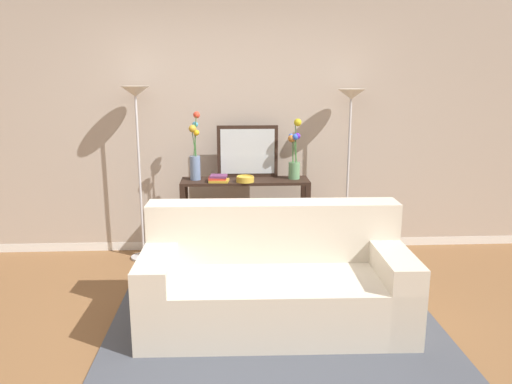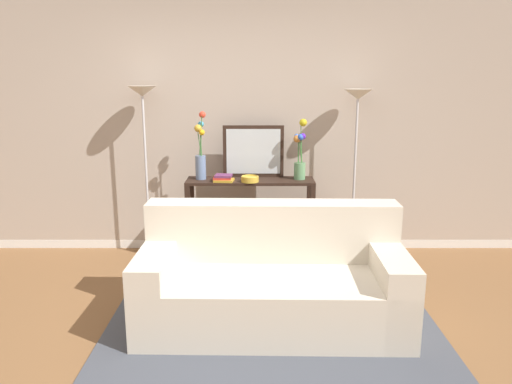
% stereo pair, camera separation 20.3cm
% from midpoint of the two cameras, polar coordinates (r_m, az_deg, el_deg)
% --- Properties ---
extents(ground_plane, '(16.00, 16.00, 0.02)m').
position_cam_midpoint_polar(ground_plane, '(3.68, -5.60, -17.14)').
color(ground_plane, brown).
extents(back_wall, '(12.00, 0.15, 2.86)m').
position_cam_midpoint_polar(back_wall, '(5.29, -4.96, 8.57)').
color(back_wall, white).
rests_on(back_wall, ground).
extents(area_rug, '(2.48, 1.72, 0.01)m').
position_cam_midpoint_polar(area_rug, '(3.83, 0.75, -15.52)').
color(area_rug, '#474C56').
rests_on(area_rug, ground).
extents(couch, '(1.97, 0.93, 0.88)m').
position_cam_midpoint_polar(couch, '(3.84, 0.62, -10.34)').
color(couch, beige).
rests_on(couch, ground).
extents(console_table, '(1.27, 0.35, 0.83)m').
position_cam_midpoint_polar(console_table, '(5.03, -2.40, -1.52)').
color(console_table, black).
rests_on(console_table, ground).
extents(floor_lamp_left, '(0.28, 0.28, 1.74)m').
position_cam_midpoint_polar(floor_lamp_left, '(5.07, -14.54, 7.39)').
color(floor_lamp_left, silver).
rests_on(floor_lamp_left, ground).
extents(floor_lamp_right, '(0.28, 0.28, 1.71)m').
position_cam_midpoint_polar(floor_lamp_right, '(5.09, 9.51, 7.38)').
color(floor_lamp_right, silver).
rests_on(floor_lamp_right, ground).
extents(wall_mirror, '(0.61, 0.02, 0.52)m').
position_cam_midpoint_polar(wall_mirror, '(5.07, -2.12, 4.64)').
color(wall_mirror, black).
rests_on(wall_mirror, console_table).
extents(vase_tall_flowers, '(0.11, 0.13, 0.67)m').
position_cam_midpoint_polar(vase_tall_flowers, '(4.97, -8.12, 4.16)').
color(vase_tall_flowers, '#6B84AD').
rests_on(vase_tall_flowers, console_table).
extents(vase_short_flowers, '(0.13, 0.13, 0.60)m').
position_cam_midpoint_polar(vase_short_flowers, '(4.97, 3.23, 4.12)').
color(vase_short_flowers, '#669E6B').
rests_on(vase_short_flowers, console_table).
extents(fruit_bowl, '(0.17, 0.17, 0.06)m').
position_cam_midpoint_polar(fruit_bowl, '(4.86, -2.44, 1.49)').
color(fruit_bowl, gold).
rests_on(fruit_bowl, console_table).
extents(book_stack, '(0.20, 0.18, 0.06)m').
position_cam_midpoint_polar(book_stack, '(4.89, -5.49, 1.53)').
color(book_stack, gold).
rests_on(book_stack, console_table).
extents(book_row_under_console, '(0.32, 0.17, 0.13)m').
position_cam_midpoint_polar(book_row_under_console, '(5.19, -6.32, -7.03)').
color(book_row_under_console, '#236033').
rests_on(book_row_under_console, ground).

